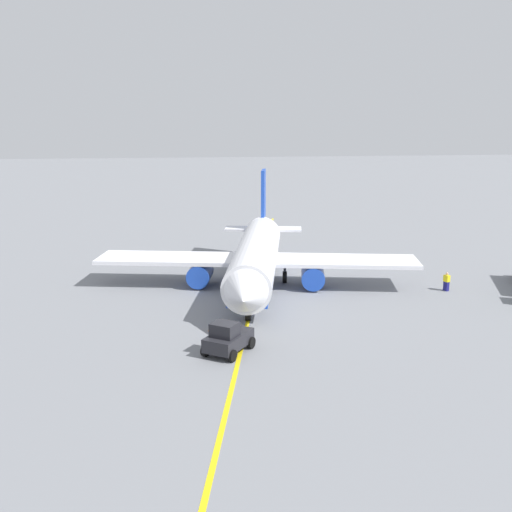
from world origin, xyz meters
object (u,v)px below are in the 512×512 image
at_px(refueling_worker, 446,282).
at_px(pushback_tug, 228,338).
at_px(airplane, 256,258).
at_px(safety_cone_nose, 211,327).

bearing_deg(refueling_worker, pushback_tug, -60.39).
bearing_deg(airplane, refueling_worker, 76.94).
bearing_deg(safety_cone_nose, refueling_worker, 109.20).
bearing_deg(safety_cone_nose, airplane, 156.44).
height_order(airplane, pushback_tug, airplane).
height_order(refueling_worker, safety_cone_nose, refueling_worker).
bearing_deg(refueling_worker, safety_cone_nose, -70.80).
distance_m(pushback_tug, safety_cone_nose, 4.49).
bearing_deg(airplane, safety_cone_nose, -23.56).
height_order(airplane, refueling_worker, airplane).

